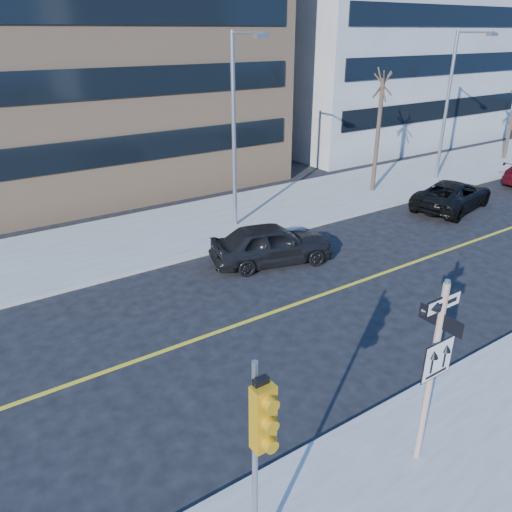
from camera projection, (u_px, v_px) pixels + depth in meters
ground at (334, 394)px, 12.20m from camera, size 120.00×120.00×0.00m
far_sidewalk at (422, 175)px, 30.39m from camera, size 66.00×6.00×0.15m
road_centerline at (481, 238)px, 21.32m from camera, size 40.00×0.14×0.01m
sign_pole at (433, 365)px, 9.29m from camera, size 0.92×0.92×4.06m
traffic_signal at (261, 434)px, 6.90m from camera, size 0.32×0.45×4.00m
parked_car_a at (272, 244)px, 18.81m from camera, size 3.01×4.94×1.57m
parked_car_c at (453, 195)px, 24.62m from camera, size 3.43×5.52×1.43m
streetlight_a at (237, 121)px, 20.39m from camera, size 0.55×2.25×8.00m
streetlight_b at (452, 97)px, 27.52m from camera, size 0.55×2.25×8.00m
street_tree_west at (383, 87)px, 25.07m from camera, size 1.80×1.80×6.35m
building_brick at (73, 14)px, 28.38m from camera, size 18.00×18.00×18.00m
building_grey_mid at (362, 39)px, 39.44m from camera, size 20.00×16.00×15.00m
building_grey_far at (486, 32)px, 52.19m from camera, size 18.00×18.00×16.00m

